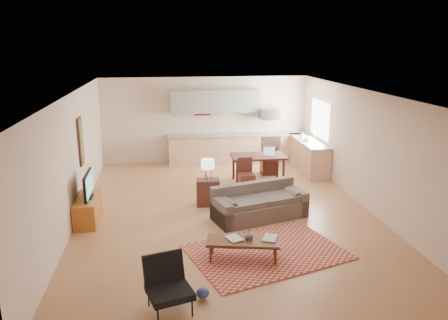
{
  "coord_description": "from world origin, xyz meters",
  "views": [
    {
      "loc": [
        -1.34,
        -9.17,
        3.74
      ],
      "look_at": [
        0.0,
        0.3,
        1.15
      ],
      "focal_mm": 35.0,
      "sensor_mm": 36.0,
      "label": 1
    }
  ],
  "objects": [
    {
      "name": "room",
      "position": [
        0.0,
        0.0,
        1.35
      ],
      "size": [
        9.0,
        9.0,
        9.0
      ],
      "color": "#A56D43",
      "rests_on": "ground"
    },
    {
      "name": "kitchen_counter_back",
      "position": [
        0.9,
        4.18,
        0.46
      ],
      "size": [
        4.26,
        0.64,
        0.92
      ],
      "primitive_type": null,
      "color": "tan",
      "rests_on": "ground"
    },
    {
      "name": "kitchen_counter_right",
      "position": [
        2.93,
        3.0,
        0.46
      ],
      "size": [
        0.64,
        2.26,
        0.92
      ],
      "primitive_type": null,
      "color": "tan",
      "rests_on": "ground"
    },
    {
      "name": "kitchen_range",
      "position": [
        2.0,
        4.18,
        0.45
      ],
      "size": [
        0.62,
        0.62,
        0.9
      ],
      "primitive_type": "cube",
      "color": "#A5A8AD",
      "rests_on": "ground"
    },
    {
      "name": "kitchen_microwave",
      "position": [
        2.0,
        4.2,
        1.55
      ],
      "size": [
        0.62,
        0.4,
        0.35
      ],
      "primitive_type": "cube",
      "color": "#A5A8AD",
      "rests_on": "room"
    },
    {
      "name": "upper_cabinets",
      "position": [
        0.3,
        4.33,
        1.95
      ],
      "size": [
        2.8,
        0.34,
        0.7
      ],
      "primitive_type": "cube",
      "color": "gray",
      "rests_on": "room"
    },
    {
      "name": "window_right",
      "position": [
        3.23,
        3.0,
        1.55
      ],
      "size": [
        0.02,
        1.4,
        1.05
      ],
      "primitive_type": "cube",
      "color": "white",
      "rests_on": "room"
    },
    {
      "name": "wall_art_left",
      "position": [
        -3.21,
        0.9,
        1.55
      ],
      "size": [
        0.06,
        0.42,
        1.1
      ],
      "primitive_type": null,
      "color": "olive",
      "rests_on": "room"
    },
    {
      "name": "triptych",
      "position": [
        -0.1,
        4.47,
        1.75
      ],
      "size": [
        1.7,
        0.04,
        0.5
      ],
      "primitive_type": null,
      "color": "beige",
      "rests_on": "room"
    },
    {
      "name": "rug",
      "position": [
        0.46,
        -2.06,
        0.01
      ],
      "size": [
        3.16,
        2.62,
        0.02
      ],
      "primitive_type": "cube",
      "rotation": [
        0.0,
        0.0,
        0.31
      ],
      "color": "maroon",
      "rests_on": "floor"
    },
    {
      "name": "sofa",
      "position": [
        0.69,
        -0.43,
        0.37
      ],
      "size": [
        2.29,
        1.48,
        0.74
      ],
      "primitive_type": null,
      "rotation": [
        0.0,
        0.0,
        0.29
      ],
      "color": "#5A4E48",
      "rests_on": "floor"
    },
    {
      "name": "coffee_table",
      "position": [
        -0.02,
        -2.26,
        0.19
      ],
      "size": [
        1.37,
        0.76,
        0.39
      ],
      "primitive_type": null,
      "rotation": [
        0.0,
        0.0,
        -0.2
      ],
      "color": "#462512",
      "rests_on": "floor"
    },
    {
      "name": "book_a",
      "position": [
        -0.28,
        -2.26,
        0.4
      ],
      "size": [
        0.43,
        0.46,
        0.03
      ],
      "primitive_type": "imported",
      "rotation": [
        0.0,
        0.0,
        0.34
      ],
      "color": "#980E0A",
      "rests_on": "coffee_table"
    },
    {
      "name": "book_b",
      "position": [
        0.35,
        -2.23,
        0.4
      ],
      "size": [
        0.49,
        0.51,
        0.02
      ],
      "primitive_type": "imported",
      "rotation": [
        0.0,
        0.0,
        -0.44
      ],
      "color": "navy",
      "rests_on": "coffee_table"
    },
    {
      "name": "vase",
      "position": [
        0.09,
        -2.23,
        0.47
      ],
      "size": [
        0.21,
        0.21,
        0.18
      ],
      "primitive_type": "imported",
      "rotation": [
        0.0,
        0.0,
        0.11
      ],
      "color": "black",
      "rests_on": "coffee_table"
    },
    {
      "name": "armchair",
      "position": [
        -1.34,
        -3.63,
        0.39
      ],
      "size": [
        0.86,
        0.86,
        0.79
      ],
      "primitive_type": null,
      "rotation": [
        0.0,
        0.0,
        0.28
      ],
      "color": "black",
      "rests_on": "floor"
    },
    {
      "name": "tv_credenza",
      "position": [
        -3.01,
        -0.09,
        0.27
      ],
      "size": [
        0.45,
        1.18,
        0.54
      ],
      "primitive_type": null,
      "color": "#9C5219",
      "rests_on": "floor"
    },
    {
      "name": "tv",
      "position": [
        -2.96,
        -0.09,
        0.82
      ],
      "size": [
        0.09,
        0.91,
        0.54
      ],
      "primitive_type": null,
      "color": "black",
      "rests_on": "tv_credenza"
    },
    {
      "name": "console_table",
      "position": [
        -0.35,
        0.52,
        0.32
      ],
      "size": [
        0.56,
        0.39,
        0.63
      ],
      "primitive_type": null,
      "rotation": [
        0.0,
        0.0,
        -0.06
      ],
      "color": "#3A1C18",
      "rests_on": "floor"
    },
    {
      "name": "table_lamp",
      "position": [
        -0.35,
        0.52,
        0.88
      ],
      "size": [
        0.32,
        0.32,
        0.5
      ],
      "primitive_type": null,
      "rotation": [
        0.0,
        0.0,
        -0.04
      ],
      "color": "beige",
      "rests_on": "console_table"
    },
    {
      "name": "dining_table",
      "position": [
        1.21,
        2.14,
        0.37
      ],
      "size": [
        1.47,
        0.85,
        0.74
      ],
      "primitive_type": null,
      "rotation": [
        0.0,
        0.0,
        -0.0
      ],
      "color": "#3A1C18",
      "rests_on": "floor"
    },
    {
      "name": "dining_chair_near",
      "position": [
        0.77,
        1.51,
        0.41
      ],
      "size": [
        0.42,
        0.44,
        0.83
      ],
      "primitive_type": null,
      "rotation": [
        0.0,
        0.0,
        0.06
      ],
      "color": "#3A1C18",
      "rests_on": "floor"
    },
    {
      "name": "dining_chair_far",
      "position": [
        1.65,
        2.78,
        0.43
      ],
      "size": [
        0.42,
        0.44,
        0.86
      ],
      "primitive_type": null,
      "rotation": [
        0.0,
        0.0,
        3.13
      ],
      "color": "#3A1C18",
      "rests_on": "floor"
    },
    {
      "name": "laptop",
      "position": [
        1.5,
        2.05,
        0.86
      ],
      "size": [
        0.33,
        0.26,
        0.23
      ],
      "primitive_type": null,
      "rotation": [
        0.0,
        0.0,
        -0.1
      ],
      "color": "#A5A8AD",
      "rests_on": "dining_table"
    },
    {
      "name": "soap_bottle",
      "position": [
        2.83,
        3.34,
        1.02
      ],
      "size": [
        0.13,
        0.13,
        0.19
      ],
      "primitive_type": "imported",
      "rotation": [
        0.0,
        0.0,
        0.25
      ],
      "color": "beige",
      "rests_on": "kitchen_counter_right"
    }
  ]
}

